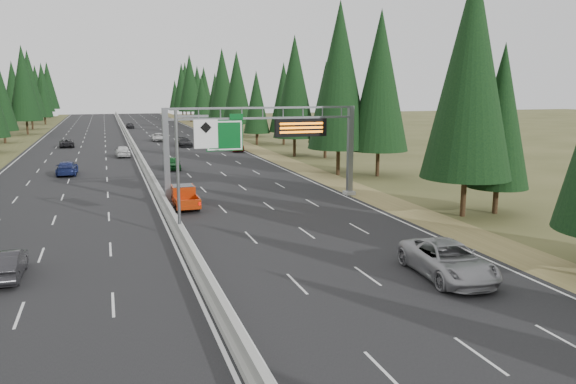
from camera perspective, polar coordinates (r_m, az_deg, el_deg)
The scene contains 18 objects.
road at distance 90.50m, azimuth -15.34°, elevation 4.19°, with size 32.00×260.00×0.08m, color black.
shoulder_right at distance 93.04m, azimuth -4.30°, elevation 4.69°, with size 3.60×260.00×0.06m, color olive.
shoulder_left at distance 91.43m, azimuth -26.56°, elevation 3.51°, with size 3.60×260.00×0.06m, color #40441F.
median_barrier at distance 90.46m, azimuth -15.35°, elevation 4.43°, with size 0.70×260.00×0.85m.
sign_gantry at distance 46.85m, azimuth -1.77°, elevation 5.46°, with size 16.75×0.98×7.80m.
hov_sign_pole at distance 35.52m, azimuth -10.22°, elevation 2.80°, with size 2.80×0.50×8.00m.
tree_row_right at distance 89.66m, azimuth -1.23°, elevation 10.52°, with size 11.78×237.81×18.85m.
silver_minivan at distance 29.23m, azimuth 15.92°, elevation -6.66°, with size 2.92×6.33×1.76m, color #9C9CA0.
red_pickup at distance 45.29m, azimuth -10.55°, elevation -0.34°, with size 1.83×5.13×1.67m.
car_ahead_green at distance 66.75m, azimuth -11.63°, elevation 2.89°, with size 1.72×4.27×1.45m, color #155E24.
car_ahead_dkred at distance 84.83m, azimuth -5.25°, elevation 4.67°, with size 1.60×4.60×1.52m, color maroon.
car_ahead_dkgrey at distance 92.75m, azimuth -10.50°, elevation 4.99°, with size 1.97×4.84×1.40m, color black.
car_ahead_white at distance 103.83m, azimuth -13.03°, elevation 5.45°, with size 2.24×4.86×1.35m, color white.
car_ahead_far at distance 138.76m, azimuth -15.76°, elevation 6.53°, with size 1.60×3.99×1.36m, color black.
car_onc_near at distance 31.26m, azimuth -26.76°, elevation -6.56°, with size 1.55×4.44×1.46m, color #232326.
car_onc_blue at distance 65.71m, azimuth -21.54°, elevation 2.28°, with size 2.09×5.15×1.50m, color navy.
car_onc_white at distance 80.66m, azimuth -16.44°, elevation 4.01°, with size 1.87×4.65×1.58m, color silver.
car_onc_far at distance 97.10m, azimuth -21.57°, elevation 4.65°, with size 2.20×4.77×1.33m, color black.
Camera 1 is at (-4.15, -9.92, 9.37)m, focal length 35.00 mm.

